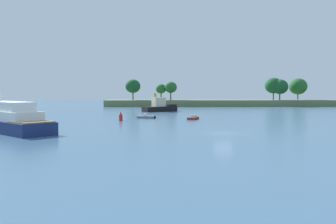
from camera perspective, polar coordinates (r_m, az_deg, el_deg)
name	(u,v)px	position (r m, az deg, el deg)	size (l,w,h in m)	color
ground_plane	(223,133)	(52.63, 8.37, -3.21)	(400.00, 400.00, 0.00)	#3D607F
treeline_island	(235,99)	(147.25, 10.10, 1.94)	(96.55, 16.28, 10.78)	#66754C
tugboat	(160,107)	(106.58, -1.20, 0.82)	(10.20, 8.23, 5.19)	black
fishing_skiff	(146,117)	(80.39, -3.36, -0.76)	(4.13, 2.47, 0.97)	slate
small_motorboat	(193,118)	(77.50, 3.83, -0.92)	(2.78, 4.18, 0.95)	maroon
white_riverboat	(0,117)	(61.83, -24.18, -0.77)	(21.20, 21.16, 6.82)	navy
channel_buoy_red	(121,117)	(73.59, -7.19, -0.73)	(0.70, 0.70, 1.90)	red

